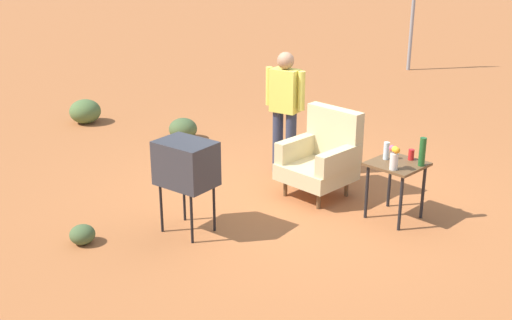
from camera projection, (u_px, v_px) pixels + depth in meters
name	position (u px, v px, depth m)	size (l,w,h in m)	color
ground_plane	(301.00, 196.00, 7.92)	(60.00, 60.00, 0.00)	#AD6033
armchair	(322.00, 156.00, 7.82)	(0.78, 0.78, 1.06)	brown
side_table	(397.00, 171.00, 7.14)	(0.56, 0.56, 0.67)	black
tv_on_stand	(186.00, 164.00, 6.74)	(0.66, 0.53, 1.03)	black
person_standing	(285.00, 106.00, 8.33)	(0.56, 0.30, 1.64)	#2D3347
road_sign	(413.00, 9.00, 14.30)	(0.33, 0.33, 2.44)	gray
bottle_short_clear	(386.00, 151.00, 7.18)	(0.06, 0.06, 0.20)	silver
soda_can_red	(411.00, 155.00, 7.17)	(0.07, 0.07, 0.12)	red
bottle_wine_green	(422.00, 152.00, 6.96)	(0.07, 0.07, 0.32)	#1E5623
flower_vase	(394.00, 156.00, 6.86)	(0.14, 0.10, 0.27)	silver
shrub_near	(85.00, 111.00, 10.76)	(0.52, 0.52, 0.40)	#516B38
shrub_mid	(82.00, 234.00, 6.70)	(0.27, 0.27, 0.21)	#475B33
shrub_far	(183.00, 129.00, 9.95)	(0.44, 0.44, 0.34)	#475B33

